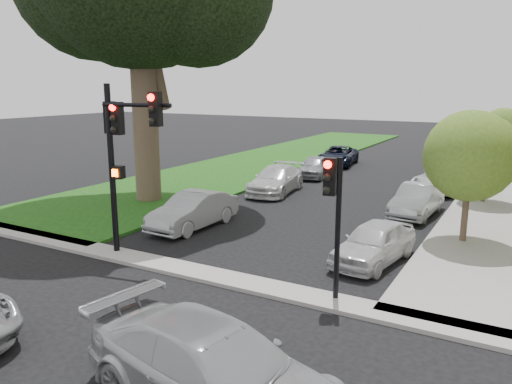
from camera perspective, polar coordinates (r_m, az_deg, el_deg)
The scene contains 19 objects.
ground at distance 13.62m, azimuth -10.58°, elevation -12.18°, with size 140.00×140.00×0.00m, color black.
grass_strip at distance 37.96m, azimuth 2.18°, elevation 3.81°, with size 8.00×44.00×0.12m, color black.
sidewalk_right at distance 33.92m, azimuth 26.60°, elevation 1.52°, with size 3.50×44.00×0.12m, color #A29C92.
sidewalk_cross at distance 15.06m, azimuth -5.67°, elevation -9.36°, with size 60.00×1.00×0.12m, color #A29C92.
small_tree_a at distance 18.76m, azimuth 23.28°, elevation 3.79°, with size 3.17×3.17×4.75m.
small_tree_b at distance 25.74m, azimuth 24.96°, elevation 4.78°, with size 2.77×2.77×4.16m.
small_tree_c at distance 35.92m, azimuth 26.34°, elevation 6.42°, with size 2.76×2.76×4.14m.
traffic_signal_main at distance 16.44m, azimuth -15.17°, elevation 5.82°, with size 2.75×0.73×5.61m.
traffic_signal_secondary at distance 12.73m, azimuth 8.87°, elevation -1.18°, with size 0.50×0.40×3.82m.
car_cross_far at distance 9.09m, azimuth -4.72°, elevation -19.67°, with size 2.18×5.36×1.55m, color #999BA0.
car_parked_0 at distance 16.35m, azimuth 13.33°, elevation -5.64°, with size 1.56×3.88×1.32m, color silver.
car_parked_1 at distance 22.65m, azimuth 17.92°, elevation -0.91°, with size 1.43×4.11×1.35m, color #999BA0.
car_parked_2 at distance 28.32m, azimuth 20.50°, elevation 1.42°, with size 2.20×4.78×1.33m, color silver.
car_parked_3 at distance 35.43m, azimuth 21.60°, elevation 3.57°, with size 1.88×4.68×1.60m, color #3F4247.
car_parked_4 at distance 38.74m, azimuth 22.79°, elevation 4.05°, with size 2.06×5.06×1.47m, color #999BA0.
car_parked_5 at distance 19.86m, azimuth -7.20°, elevation -2.12°, with size 1.49×4.26×1.40m, color #999BA0.
car_parked_6 at distance 26.17m, azimuth 2.28°, elevation 1.42°, with size 1.94×4.78×1.39m, color silver.
car_parked_7 at distance 30.84m, azimuth 6.68°, elevation 2.90°, with size 1.53×3.80×1.30m, color #999BA0.
car_parked_8 at distance 35.67m, azimuth 9.34°, elevation 4.10°, with size 2.21×4.80×1.33m, color black.
Camera 1 is at (8.10, -9.44, 5.57)m, focal length 35.00 mm.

